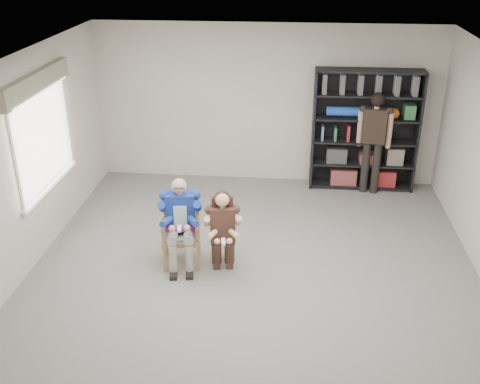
# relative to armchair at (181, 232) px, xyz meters

# --- Properties ---
(room_shell) EXTENTS (6.00, 7.00, 2.80)m
(room_shell) POSITION_rel_armchair_xyz_m (0.98, -0.48, 0.92)
(room_shell) COLOR beige
(room_shell) RESTS_ON ground
(floor) EXTENTS (6.00, 7.00, 0.01)m
(floor) POSITION_rel_armchair_xyz_m (0.98, -0.48, -0.48)
(floor) COLOR slate
(floor) RESTS_ON ground
(window_left) EXTENTS (0.16, 2.00, 1.75)m
(window_left) POSITION_rel_armchair_xyz_m (-1.97, 0.52, 1.15)
(window_left) COLOR white
(window_left) RESTS_ON room_shell
(armchair) EXTENTS (0.63, 0.62, 0.96)m
(armchair) POSITION_rel_armchair_xyz_m (0.00, 0.00, 0.00)
(armchair) COLOR #A76647
(armchair) RESTS_ON floor
(seated_man) EXTENTS (0.64, 0.82, 1.25)m
(seated_man) POSITION_rel_armchair_xyz_m (0.00, -0.00, 0.14)
(seated_man) COLOR navy
(seated_man) RESTS_ON floor
(kneeling_woman) EXTENTS (0.59, 0.83, 1.15)m
(kneeling_woman) POSITION_rel_armchair_xyz_m (0.58, -0.12, 0.09)
(kneeling_woman) COLOR #38261C
(kneeling_woman) RESTS_ON floor
(bookshelf) EXTENTS (1.80, 0.38, 2.10)m
(bookshelf) POSITION_rel_armchair_xyz_m (2.68, 2.80, 0.57)
(bookshelf) COLOR black
(bookshelf) RESTS_ON floor
(standing_man) EXTENTS (0.59, 0.40, 1.77)m
(standing_man) POSITION_rel_armchair_xyz_m (2.82, 2.60, 0.40)
(standing_man) COLOR black
(standing_man) RESTS_ON floor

